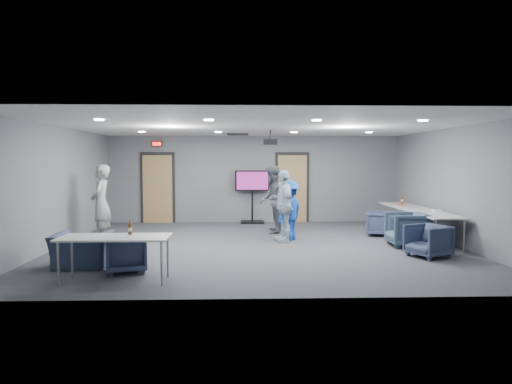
{
  "coord_description": "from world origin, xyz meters",
  "views": [
    {
      "loc": [
        -0.41,
        -10.29,
        1.95
      ],
      "look_at": [
        -0.05,
        0.41,
        1.2
      ],
      "focal_mm": 32.0,
      "sensor_mm": 36.0,
      "label": 1
    }
  ],
  "objects_px": {
    "chair_front_b": "(82,250)",
    "tv_stand": "(252,193)",
    "table_right_a": "(404,207)",
    "bottle_front": "(130,229)",
    "projector": "(270,142)",
    "person_d": "(289,210)",
    "chair_front_a": "(126,254)",
    "person_a": "(101,203)",
    "person_c": "(284,206)",
    "chair_right_a": "(379,223)",
    "table_front_left": "(115,239)",
    "chair_right_c": "(428,241)",
    "bottle_right": "(402,200)",
    "chair_right_b": "(407,229)",
    "table_right_b": "(433,215)",
    "person_b": "(272,199)"
  },
  "relations": [
    {
      "from": "person_d",
      "to": "tv_stand",
      "type": "relative_size",
      "value": 0.9
    },
    {
      "from": "person_a",
      "to": "table_right_a",
      "type": "height_order",
      "value": "person_a"
    },
    {
      "from": "table_right_b",
      "to": "bottle_front",
      "type": "height_order",
      "value": "bottle_front"
    },
    {
      "from": "person_c",
      "to": "bottle_right",
      "type": "relative_size",
      "value": 6.37
    },
    {
      "from": "person_d",
      "to": "chair_front_a",
      "type": "xyz_separation_m",
      "value": [
        -3.18,
        -3.08,
        -0.42
      ]
    },
    {
      "from": "person_d",
      "to": "chair_right_a",
      "type": "xyz_separation_m",
      "value": [
        2.4,
        0.6,
        -0.42
      ]
    },
    {
      "from": "table_front_left",
      "to": "bottle_right",
      "type": "xyz_separation_m",
      "value": [
        6.54,
        5.3,
        0.15
      ]
    },
    {
      "from": "table_right_a",
      "to": "table_front_left",
      "type": "xyz_separation_m",
      "value": [
        -6.43,
        -4.84,
        -0.01
      ]
    },
    {
      "from": "chair_front_b",
      "to": "table_right_b",
      "type": "distance_m",
      "value": 7.57
    },
    {
      "from": "chair_right_c",
      "to": "person_c",
      "type": "bearing_deg",
      "value": -149.78
    },
    {
      "from": "person_a",
      "to": "chair_right_c",
      "type": "relative_size",
      "value": 2.57
    },
    {
      "from": "person_c",
      "to": "chair_right_a",
      "type": "relative_size",
      "value": 2.49
    },
    {
      "from": "bottle_front",
      "to": "tv_stand",
      "type": "distance_m",
      "value": 6.92
    },
    {
      "from": "bottle_right",
      "to": "projector",
      "type": "bearing_deg",
      "value": -161.02
    },
    {
      "from": "person_c",
      "to": "bottle_right",
      "type": "distance_m",
      "value": 3.92
    },
    {
      "from": "person_d",
      "to": "chair_right_c",
      "type": "bearing_deg",
      "value": 83.92
    },
    {
      "from": "chair_front_a",
      "to": "person_b",
      "type": "bearing_deg",
      "value": -138.75
    },
    {
      "from": "tv_stand",
      "to": "projector",
      "type": "bearing_deg",
      "value": -82.2
    },
    {
      "from": "table_right_b",
      "to": "projector",
      "type": "xyz_separation_m",
      "value": [
        -3.68,
        1.05,
        1.72
      ]
    },
    {
      "from": "person_d",
      "to": "table_right_b",
      "type": "relative_size",
      "value": 0.8
    },
    {
      "from": "chair_right_b",
      "to": "chair_right_c",
      "type": "xyz_separation_m",
      "value": [
        0.0,
        -1.16,
        -0.06
      ]
    },
    {
      "from": "person_d",
      "to": "chair_right_b",
      "type": "bearing_deg",
      "value": 103.46
    },
    {
      "from": "chair_right_a",
      "to": "chair_right_c",
      "type": "bearing_deg",
      "value": 20.03
    },
    {
      "from": "table_front_left",
      "to": "projector",
      "type": "bearing_deg",
      "value": 55.79
    },
    {
      "from": "person_a",
      "to": "bottle_front",
      "type": "height_order",
      "value": "person_a"
    },
    {
      "from": "chair_right_a",
      "to": "tv_stand",
      "type": "distance_m",
      "value": 4.1
    },
    {
      "from": "person_a",
      "to": "table_right_a",
      "type": "bearing_deg",
      "value": 95.84
    },
    {
      "from": "chair_front_a",
      "to": "bottle_front",
      "type": "height_order",
      "value": "bottle_front"
    },
    {
      "from": "person_c",
      "to": "chair_right_c",
      "type": "relative_size",
      "value": 2.39
    },
    {
      "from": "person_d",
      "to": "table_right_b",
      "type": "bearing_deg",
      "value": 108.99
    },
    {
      "from": "table_front_left",
      "to": "person_d",
      "type": "bearing_deg",
      "value": 49.52
    },
    {
      "from": "bottle_right",
      "to": "table_right_a",
      "type": "bearing_deg",
      "value": -103.56
    },
    {
      "from": "chair_right_b",
      "to": "bottle_right",
      "type": "distance_m",
      "value": 2.63
    },
    {
      "from": "chair_right_a",
      "to": "table_right_a",
      "type": "bearing_deg",
      "value": 139.02
    },
    {
      "from": "bottle_front",
      "to": "person_d",
      "type": "bearing_deg",
      "value": 49.64
    },
    {
      "from": "tv_stand",
      "to": "chair_front_b",
      "type": "bearing_deg",
      "value": -119.46
    },
    {
      "from": "table_right_a",
      "to": "bottle_front",
      "type": "xyz_separation_m",
      "value": [
        -6.23,
        -4.66,
        0.13
      ]
    },
    {
      "from": "person_b",
      "to": "chair_front_b",
      "type": "height_order",
      "value": "person_b"
    },
    {
      "from": "person_a",
      "to": "projector",
      "type": "height_order",
      "value": "projector"
    },
    {
      "from": "bottle_front",
      "to": "projector",
      "type": "bearing_deg",
      "value": 56.27
    },
    {
      "from": "chair_right_a",
      "to": "chair_front_a",
      "type": "bearing_deg",
      "value": -40.42
    },
    {
      "from": "person_a",
      "to": "table_front_left",
      "type": "height_order",
      "value": "person_a"
    },
    {
      "from": "chair_right_c",
      "to": "chair_front_a",
      "type": "xyz_separation_m",
      "value": [
        -5.76,
        -1.03,
        -0.01
      ]
    },
    {
      "from": "person_b",
      "to": "chair_right_b",
      "type": "relative_size",
      "value": 2.13
    },
    {
      "from": "chair_right_b",
      "to": "bottle_front",
      "type": "distance_m",
      "value": 6.19
    },
    {
      "from": "chair_front_b",
      "to": "tv_stand",
      "type": "distance_m",
      "value": 6.63
    },
    {
      "from": "chair_right_b",
      "to": "projector",
      "type": "distance_m",
      "value": 3.82
    },
    {
      "from": "person_c",
      "to": "chair_right_a",
      "type": "xyz_separation_m",
      "value": [
        2.56,
        0.79,
        -0.55
      ]
    },
    {
      "from": "table_right_a",
      "to": "bottle_front",
      "type": "height_order",
      "value": "bottle_front"
    },
    {
      "from": "person_d",
      "to": "chair_right_c",
      "type": "relative_size",
      "value": 2.04
    }
  ]
}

